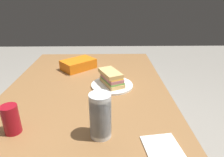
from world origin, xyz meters
TOP-DOWN VIEW (x-y plane):
  - dining_table at (0.00, 0.00)m, footprint 1.41×0.94m
  - paper_plate at (0.03, -0.15)m, footprint 0.25×0.25m
  - sandwich at (0.03, -0.15)m, footprint 0.20×0.16m
  - soda_can_red at (-0.40, 0.26)m, footprint 0.07×0.07m
  - chip_bag at (0.33, 0.09)m, footprint 0.26×0.27m
  - plastic_cup_stack at (-0.42, -0.10)m, footprint 0.08×0.08m
  - paper_napkin at (-0.50, -0.32)m, footprint 0.15×0.15m

SIDE VIEW (x-z plane):
  - dining_table at x=0.00m, z-range 0.29..1.06m
  - paper_napkin at x=-0.50m, z-range 0.78..0.78m
  - paper_plate at x=0.03m, z-range 0.78..0.79m
  - chip_bag at x=0.33m, z-range 0.78..0.85m
  - sandwich at x=0.03m, z-range 0.79..0.87m
  - soda_can_red at x=-0.40m, z-range 0.78..0.90m
  - plastic_cup_stack at x=-0.42m, z-range 0.78..0.96m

